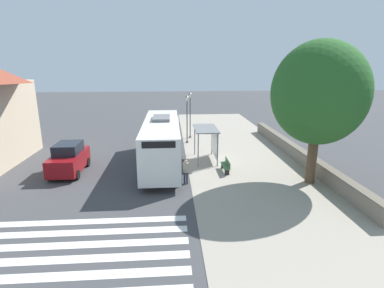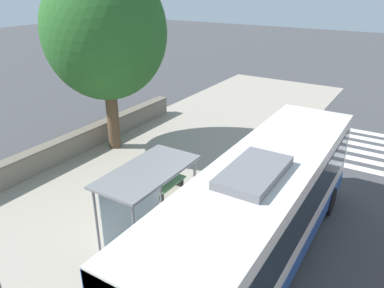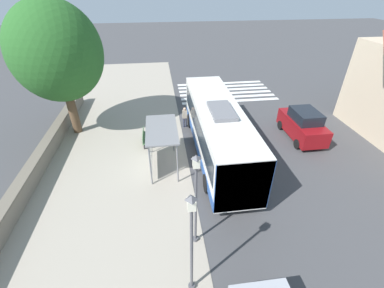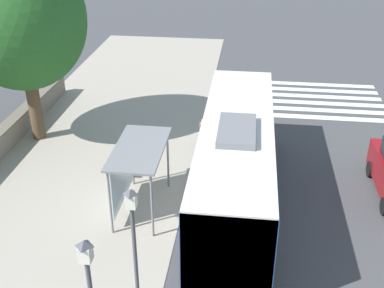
# 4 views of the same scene
# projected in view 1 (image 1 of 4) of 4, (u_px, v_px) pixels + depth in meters

# --- Properties ---
(ground_plane) EXTENTS (120.00, 120.00, 0.00)m
(ground_plane) POSITION_uv_depth(u_px,v_px,m) (187.00, 163.00, 22.58)
(ground_plane) COLOR #424244
(ground_plane) RESTS_ON ground
(sidewalk_plaza) EXTENTS (9.00, 44.00, 0.02)m
(sidewalk_plaza) POSITION_uv_depth(u_px,v_px,m) (245.00, 161.00, 22.89)
(sidewalk_plaza) COLOR #9E9384
(sidewalk_plaza) RESTS_ON ground
(crosswalk_stripes) EXTENTS (9.00, 5.25, 0.01)m
(crosswalk_stripes) POSITION_uv_depth(u_px,v_px,m) (77.00, 252.00, 11.91)
(crosswalk_stripes) COLOR silver
(crosswalk_stripes) RESTS_ON ground
(stone_wall) EXTENTS (0.60, 20.00, 1.04)m
(stone_wall) POSITION_uv_depth(u_px,v_px,m) (298.00, 154.00, 23.04)
(stone_wall) COLOR slate
(stone_wall) RESTS_ON ground
(bus) EXTENTS (2.61, 10.60, 3.48)m
(bus) POSITION_uv_depth(u_px,v_px,m) (162.00, 141.00, 21.68)
(bus) COLOR silver
(bus) RESTS_ON ground
(bus_shelter) EXTENTS (1.71, 3.37, 2.55)m
(bus_shelter) POSITION_uv_depth(u_px,v_px,m) (208.00, 134.00, 22.65)
(bus_shelter) COLOR slate
(bus_shelter) RESTS_ON ground
(pedestrian) EXTENTS (0.34, 0.22, 1.58)m
(pedestrian) POSITION_uv_depth(u_px,v_px,m) (186.00, 170.00, 18.40)
(pedestrian) COLOR #2D3347
(pedestrian) RESTS_ON ground
(bench) EXTENTS (0.40, 1.70, 0.88)m
(bench) POSITION_uv_depth(u_px,v_px,m) (226.00, 165.00, 20.61)
(bench) COLOR #4C7247
(bench) RESTS_ON ground
(street_lamp_near) EXTENTS (0.28, 0.28, 4.54)m
(street_lamp_near) POSITION_uv_depth(u_px,v_px,m) (190.00, 111.00, 29.49)
(street_lamp_near) COLOR #4C4C51
(street_lamp_near) RESTS_ON ground
(street_lamp_far) EXTENTS (0.28, 0.28, 4.44)m
(street_lamp_far) POSITION_uv_depth(u_px,v_px,m) (187.00, 115.00, 27.59)
(street_lamp_far) COLOR #4C4C51
(street_lamp_far) RESTS_ON ground
(shade_tree) EXTENTS (5.53, 5.53, 8.63)m
(shade_tree) POSITION_uv_depth(u_px,v_px,m) (319.00, 93.00, 17.42)
(shade_tree) COLOR brown
(shade_tree) RESTS_ON ground
(parked_car_behind_bus) EXTENTS (1.99, 4.19, 2.09)m
(parked_car_behind_bus) POSITION_uv_depth(u_px,v_px,m) (170.00, 123.00, 32.62)
(parked_car_behind_bus) COLOR #9EA0A8
(parked_car_behind_bus) RESTS_ON ground
(parked_car_far_lane) EXTENTS (1.93, 4.00, 2.07)m
(parked_car_far_lane) POSITION_uv_depth(u_px,v_px,m) (69.00, 159.00, 20.30)
(parked_car_far_lane) COLOR maroon
(parked_car_far_lane) RESTS_ON ground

